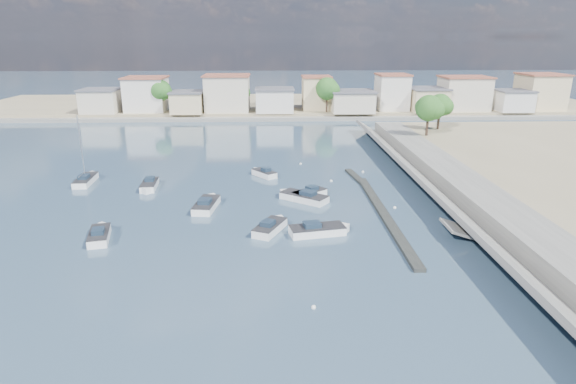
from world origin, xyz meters
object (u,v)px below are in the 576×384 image
object	(u,v)px
motorboat_d	(308,194)
motorboat_e	(207,205)
motorboat_f	(263,173)
sailboat	(86,180)
motorboat_c	(302,197)
motorboat_g	(149,186)
motorboat_a	(100,235)
motorboat_h	(320,230)
motorboat_b	(271,227)

from	to	relation	value
motorboat_d	motorboat_e	xyz separation A→B (m)	(-11.40, -3.17, 0.00)
motorboat_f	sailboat	world-z (taller)	sailboat
motorboat_c	motorboat_g	xyz separation A→B (m)	(-18.74, 5.12, 0.00)
motorboat_a	motorboat_h	world-z (taller)	same
motorboat_b	sailboat	xyz separation A→B (m)	(-23.92, 17.06, 0.04)
motorboat_e	motorboat_b	bearing A→B (deg)	-44.20
motorboat_c	motorboat_d	bearing A→B (deg)	52.19
sailboat	motorboat_g	bearing A→B (deg)	-18.08
motorboat_g	motorboat_a	bearing A→B (deg)	-93.28
motorboat_h	motorboat_f	bearing A→B (deg)	105.67
motorboat_b	motorboat_f	xyz separation A→B (m)	(-1.02, 19.39, 0.00)
motorboat_g	sailboat	size ratio (longest dim) A/B	0.57
motorboat_f	motorboat_g	xyz separation A→B (m)	(-14.13, -5.19, 0.00)
motorboat_a	motorboat_d	world-z (taller)	same
motorboat_g	sailboat	distance (m)	9.24
motorboat_a	motorboat_c	distance (m)	22.25
motorboat_g	motorboat_c	bearing A→B (deg)	-15.28
motorboat_a	motorboat_f	size ratio (longest dim) A/B	1.26
motorboat_d	motorboat_e	size ratio (longest dim) A/B	0.76
motorboat_f	sailboat	xyz separation A→B (m)	(-22.91, -2.33, 0.04)
motorboat_d	motorboat_f	xyz separation A→B (m)	(-5.35, 9.35, 0.00)
sailboat	motorboat_d	bearing A→B (deg)	-13.96
motorboat_c	motorboat_g	bearing A→B (deg)	164.72
motorboat_c	motorboat_a	bearing A→B (deg)	-151.89
motorboat_a	sailboat	world-z (taller)	sailboat
motorboat_b	motorboat_f	bearing A→B (deg)	93.00
motorboat_f	sailboat	size ratio (longest dim) A/B	0.44
motorboat_e	motorboat_h	world-z (taller)	same
motorboat_e	motorboat_f	xyz separation A→B (m)	(6.05, 12.52, -0.00)
motorboat_a	motorboat_c	bearing A→B (deg)	28.11
motorboat_f	motorboat_h	world-z (taller)	same
motorboat_c	motorboat_f	size ratio (longest dim) A/B	1.45
motorboat_h	sailboat	size ratio (longest dim) A/B	0.66
motorboat_c	motorboat_h	distance (m)	10.13
motorboat_e	motorboat_g	size ratio (longest dim) A/B	1.13
motorboat_b	motorboat_g	bearing A→B (deg)	136.85
motorboat_e	motorboat_h	size ratio (longest dim) A/B	0.98
motorboat_f	motorboat_h	size ratio (longest dim) A/B	0.66
motorboat_c	motorboat_e	bearing A→B (deg)	-168.29
motorboat_a	motorboat_e	distance (m)	12.21
motorboat_c	motorboat_e	xyz separation A→B (m)	(-10.66, -2.21, -0.00)
motorboat_a	motorboat_g	distance (m)	15.63
motorboat_h	sailboat	distance (m)	33.85
motorboat_a	motorboat_b	world-z (taller)	same
sailboat	motorboat_f	bearing A→B (deg)	5.80
motorboat_d	sailboat	bearing A→B (deg)	166.04
motorboat_a	motorboat_c	xyz separation A→B (m)	(19.63, 10.48, 0.00)
motorboat_a	sailboat	bearing A→B (deg)	113.12
motorboat_d	motorboat_h	distance (m)	11.04
motorboat_c	motorboat_h	size ratio (longest dim) A/B	0.96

